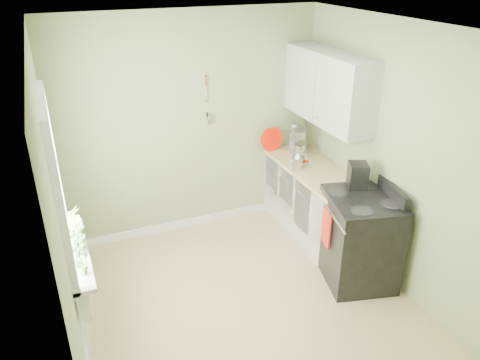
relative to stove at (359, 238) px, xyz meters
name	(u,v)px	position (x,y,z in m)	size (l,w,h in m)	color
floor	(251,310)	(-1.28, -0.05, -0.51)	(3.20, 3.60, 0.02)	tan
ceiling	(254,28)	(-1.28, -0.05, 2.21)	(3.20, 3.60, 0.02)	white
wall_back	(191,126)	(-1.28, 1.76, 0.85)	(3.20, 0.02, 2.70)	#93A36F
wall_left	(59,226)	(-2.89, -0.05, 0.85)	(0.02, 3.60, 2.70)	#93A36F
wall_right	(399,161)	(0.33, -0.05, 0.85)	(0.02, 3.60, 2.70)	#93A36F
base_cabinets	(314,203)	(0.02, 0.95, -0.06)	(0.60, 1.60, 0.87)	white
countertop	(316,170)	(0.01, 0.95, 0.39)	(0.64, 1.60, 0.04)	#D3BF81
upper_cabinets	(328,88)	(0.15, 1.05, 1.35)	(0.35, 1.40, 0.80)	white
window	(56,186)	(-2.86, 0.25, 1.05)	(0.06, 1.14, 1.44)	white
window_sill	(78,254)	(-2.79, 0.25, 0.38)	(0.18, 1.14, 0.04)	white
radiator	(80,289)	(-2.82, 0.20, 0.05)	(0.12, 0.50, 0.35)	white
wall_utensils	(207,108)	(-1.08, 1.73, 1.07)	(0.02, 0.14, 0.58)	#D3BF81
stove	(359,238)	(0.00, 0.00, 0.00)	(0.87, 0.94, 1.10)	black
stand_mixer	(298,142)	(0.02, 1.43, 0.58)	(0.28, 0.35, 0.38)	#B2B2B7
kettle	(297,162)	(-0.23, 1.00, 0.52)	(0.21, 0.12, 0.21)	silver
coffee_maker	(357,179)	(0.07, 0.25, 0.57)	(0.26, 0.27, 0.33)	black
red_tray	(272,139)	(-0.23, 1.67, 0.57)	(0.31, 0.31, 0.02)	red
jar	(306,164)	(-0.08, 1.05, 0.45)	(0.07, 0.07, 0.08)	beige
plant_a	(80,259)	(-2.78, -0.09, 0.56)	(0.16, 0.11, 0.30)	#4C7733
plant_b	(76,234)	(-2.78, 0.28, 0.56)	(0.18, 0.14, 0.32)	#4C7733
plant_c	(74,225)	(-2.78, 0.43, 0.57)	(0.19, 0.19, 0.33)	#4C7733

